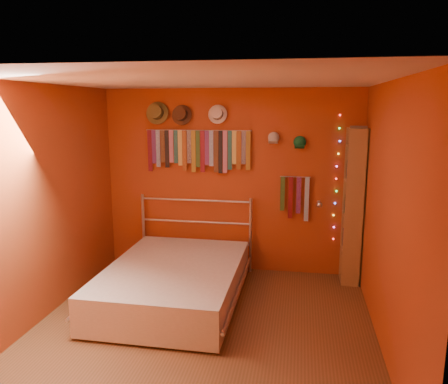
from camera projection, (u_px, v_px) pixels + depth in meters
The scene contains 16 objects.
ground at pixel (203, 328), 4.53m from camera, with size 3.50×3.50×0.00m, color brown.
back_wall at pixel (230, 181), 5.98m from camera, with size 3.50×0.02×2.50m, color #9F4119.
right_wall at pixel (388, 219), 3.99m from camera, with size 0.02×3.50×2.50m, color #9F4119.
left_wall at pixel (40, 204), 4.59m from camera, with size 0.02×3.50×2.50m, color #9F4119.
ceiling at pixel (201, 80), 4.05m from camera, with size 3.50×3.50×0.02m, color white.
tie_rack at pixel (198, 148), 5.90m from camera, with size 1.45×0.03×0.58m.
small_tie_rack at pixel (295, 195), 5.80m from camera, with size 0.40×0.03×0.60m.
fedora_olive at pixel (156, 112), 5.88m from camera, with size 0.31×0.17×0.30m.
fedora_brown at pixel (181, 114), 5.83m from camera, with size 0.28×0.15×0.27m.
fedora_white at pixel (217, 114), 5.74m from camera, with size 0.25×0.14×0.25m.
cap_white at pixel (274, 138), 5.71m from camera, with size 0.16×0.20×0.16m.
cap_green at pixel (300, 142), 5.67m from camera, with size 0.17×0.21×0.17m.
fairy_lights at pixel (337, 179), 5.69m from camera, with size 0.06×0.02×1.66m.
reading_lamp at pixel (319, 204), 5.58m from camera, with size 0.08×0.33×0.10m.
bookshelf at pixel (356, 206), 5.53m from camera, with size 0.25×0.34×2.00m.
bed at pixel (174, 282), 5.11m from camera, with size 1.59×2.16×1.04m.
Camera 1 is at (0.94, -4.07, 2.26)m, focal length 35.00 mm.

